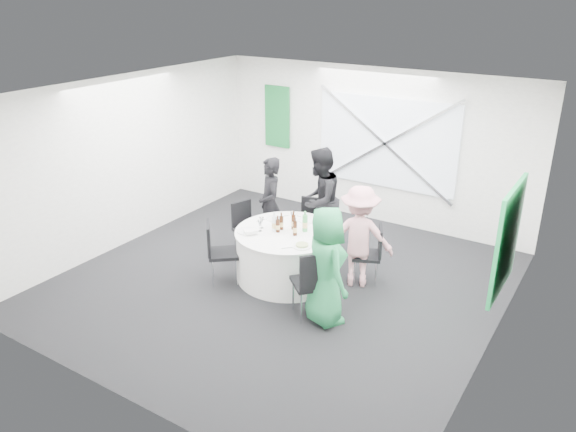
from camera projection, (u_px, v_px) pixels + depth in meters
The scene contains 43 objects.
floor at pixel (281, 282), 8.33m from camera, with size 6.00×6.00×0.00m, color black.
ceiling at pixel (280, 93), 7.26m from camera, with size 6.00×6.00×0.00m, color white.
wall_back at pixel (371, 146), 10.13m from camera, with size 6.00×6.00×0.00m, color silver.
wall_front at pixel (112, 284), 5.45m from camera, with size 6.00×6.00×0.00m, color silver.
wall_left at pixel (129, 160), 9.28m from camera, with size 6.00×6.00×0.00m, color silver.
wall_right at pixel (503, 244), 6.30m from camera, with size 6.00×6.00×0.00m, color silver.
window_panel at pixel (386, 143), 9.91m from camera, with size 2.60×0.03×1.60m, color silver.
window_brace_a at pixel (385, 144), 9.88m from camera, with size 0.05×0.05×3.16m, color silver.
window_brace_b at pixel (385, 144), 9.88m from camera, with size 0.05×0.05×3.16m, color silver.
green_banner at pixel (277, 117), 10.97m from camera, with size 0.55×0.04×1.20m, color #136023.
green_sign at pixel (507, 240), 6.88m from camera, with size 0.05×1.20×1.40m, color #1A9247.
banquet_table at pixel (288, 254), 8.34m from camera, with size 1.56×1.56×0.76m.
chair_back at pixel (310, 221), 9.18m from camera, with size 0.48×0.48×0.88m.
chair_back_left at pixel (245, 224), 9.10m from camera, with size 0.50×0.50×0.86m.
chair_back_right at pixel (372, 250), 8.15m from camera, with size 0.54×0.54×0.89m.
chair_front_right at pixel (313, 279), 7.22m from camera, with size 0.64×0.64×0.99m.
chair_front_left at pixel (217, 248), 8.15m from camera, with size 0.60×0.60×0.94m.
person_man_back_left at pixel (270, 205), 9.09m from camera, with size 0.57×0.38×1.58m, color black.
person_man_back at pixel (319, 201), 9.04m from camera, with size 0.85×0.47×1.74m, color black.
person_woman_pink at pixel (359, 237), 8.02m from camera, with size 0.98×0.46×1.52m, color pink.
person_woman_green at pixel (326, 266), 7.10m from camera, with size 0.77×0.50×1.59m, color #24864C.
plate_back at pixel (308, 220), 8.55m from camera, with size 0.28×0.28×0.01m.
plate_back_left at pixel (275, 218), 8.62m from camera, with size 0.28×0.28×0.01m.
plate_back_right at pixel (325, 230), 8.18m from camera, with size 0.25×0.25×0.04m.
plate_front_right at pixel (302, 246), 7.70m from camera, with size 0.27×0.27×0.04m.
plate_front_left at pixel (247, 231), 8.18m from camera, with size 0.29×0.29×0.01m.
napkin at pixel (251, 232), 8.08m from camera, with size 0.18×0.12×0.05m, color silver.
beer_bottle_a at pixel (281, 223), 8.21m from camera, with size 0.06×0.06×0.26m.
beer_bottle_b at pixel (293, 222), 8.23m from camera, with size 0.06×0.06×0.28m.
beer_bottle_c at pixel (295, 228), 8.02m from camera, with size 0.06×0.06×0.28m.
beer_bottle_d at pixel (278, 226), 8.13m from camera, with size 0.06×0.06×0.25m.
green_water_bottle at pixel (305, 223), 8.15m from camera, with size 0.08×0.08×0.31m.
clear_water_bottle at pixel (274, 224), 8.15m from camera, with size 0.08×0.08×0.30m.
wine_glass_a at pixel (293, 215), 8.45m from camera, with size 0.07×0.07×0.17m.
wine_glass_b at pixel (315, 224), 8.12m from camera, with size 0.07×0.07×0.17m.
wine_glass_c at pixel (262, 220), 8.25m from camera, with size 0.07×0.07×0.17m.
wine_glass_d at pixel (260, 223), 8.15m from camera, with size 0.07×0.07×0.17m.
fork_a at pixel (285, 216), 8.72m from camera, with size 0.01×0.15×0.01m, color silver.
knife_a at pixel (261, 220), 8.55m from camera, with size 0.01×0.15×0.01m, color silver.
fork_b at pixel (317, 221), 8.54m from camera, with size 0.01×0.15×0.01m, color silver.
knife_b at pixel (300, 217), 8.69m from camera, with size 0.01×0.15×0.01m, color silver.
fork_c at pixel (287, 248), 7.66m from camera, with size 0.01×0.15×0.01m, color silver.
knife_c at pixel (309, 246), 7.73m from camera, with size 0.01×0.15×0.01m, color silver.
Camera 1 is at (4.02, -6.12, 4.10)m, focal length 35.00 mm.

